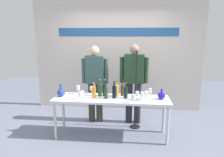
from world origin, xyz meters
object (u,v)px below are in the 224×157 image
Objects in this scene: wine_bottle_5 at (100,89)px; wine_glass_left_2 at (80,94)px; wine_glass_right_4 at (133,97)px; wine_bottle_4 at (117,90)px; wine_glass_right_2 at (142,95)px; wine_bottle_3 at (105,89)px; decanter_blue_right at (161,96)px; wine_glass_right_1 at (150,91)px; wine_glass_right_5 at (146,95)px; wine_bottle_6 at (94,92)px; microphone_stand at (136,102)px; wine_glass_left_0 at (92,88)px; wine_bottle_7 at (123,89)px; wine_glass_left_3 at (82,93)px; wine_glass_right_0 at (137,94)px; display_table at (111,101)px; presenter_right at (134,79)px; wine_glass_right_3 at (146,93)px; wine_bottle_0 at (114,91)px; wine_bottle_1 at (106,92)px; wine_bottle_2 at (126,91)px; decanter_blue_left at (61,92)px; presenter_left at (95,80)px; wine_glass_left_1 at (78,88)px.

wine_bottle_5 is 0.43m from wine_glass_left_2.
wine_bottle_5 is at bearing 152.56° from wine_glass_right_4.
wine_bottle_4 is 1.85× the size of wine_glass_right_2.
wine_glass_right_2 is (0.69, -0.25, -0.02)m from wine_bottle_3.
wine_bottle_3 is (-1.04, 0.12, 0.07)m from decanter_blue_right.
wine_bottle_4 reaches higher than wine_glass_right_1.
wine_glass_right_5 is (0.08, 0.04, -0.01)m from wine_glass_right_2.
microphone_stand reaches higher than wine_bottle_6.
wine_bottle_3 is 0.28m from wine_glass_left_0.
wine_glass_right_2 is (0.36, -0.28, -0.01)m from wine_bottle_7.
wine_bottle_3 is 0.44m from wine_glass_left_3.
wine_glass_right_1 is at bearing 3.15° from wine_bottle_5.
wine_glass_right_5 is (-0.08, -0.23, -0.01)m from wine_glass_right_1.
wine_glass_right_4 is at bearing -8.55° from wine_glass_left_3.
wine_bottle_6 is at bearing -122.03° from wine_bottle_5.
microphone_stand is (0.98, 0.50, -0.32)m from wine_glass_left_3.
wine_glass_right_0 is (1.01, 0.13, 0.00)m from wine_glass_left_2.
decanter_blue_right is 0.66m from microphone_stand.
presenter_right is (0.41, 0.65, 0.28)m from display_table.
wine_bottle_3 is at bearing 162.16° from wine_glass_right_0.
wine_glass_right_0 is 0.16m from wine_glass_right_5.
decanter_blue_right reaches higher than wine_glass_right_3.
wine_glass_left_2 is (-0.13, -0.40, -0.00)m from wine_glass_left_0.
wine_bottle_0 is 2.06× the size of wine_glass_left_0.
wine_bottle_6 reaches higher than wine_glass_left_3.
wine_bottle_1 is 0.96× the size of wine_bottle_3.
wine_bottle_0 reaches higher than wine_bottle_2.
decanter_blue_right is 0.11× the size of presenter_right.
wine_bottle_3 is (-0.40, 0.11, 0.01)m from wine_bottle_2.
display_table is 6.75× the size of wine_bottle_0.
wine_bottle_1 is 1.90× the size of wine_glass_right_2.
wine_glass_left_3 is at bearing -174.72° from wine_glass_right_3.
display_table is 6.56× the size of wine_bottle_3.
wine_bottle_4 is 0.43m from wine_bottle_6.
wine_glass_right_4 is at bearing -47.30° from wine_bottle_4.
wine_glass_right_0 reaches higher than display_table.
wine_glass_right_3 is at bearing -70.69° from presenter_right.
wine_bottle_7 is at bearing 34.07° from wine_bottle_1.
decanter_blue_left is at bearing 179.49° from display_table.
wine_bottle_4 is 1.97× the size of wine_glass_left_0.
presenter_left reaches higher than wine_glass_right_5.
wine_glass_left_0 is at bearing 2.77° from wine_glass_left_1.
wine_bottle_5 is at bearing 134.46° from wine_bottle_1.
wine_bottle_3 is 0.34m from wine_bottle_7.
wine_bottle_0 is 0.23m from wine_bottle_3.
wine_bottle_2 is at bearing -65.53° from wine_bottle_7.
wine_bottle_2 reaches higher than wine_glass_left_2.
wine_glass_right_1 is at bearing 58.75° from wine_glass_right_3.
wine_bottle_6 is 1.78× the size of wine_glass_left_1.
wine_bottle_4 reaches higher than wine_glass_left_3.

